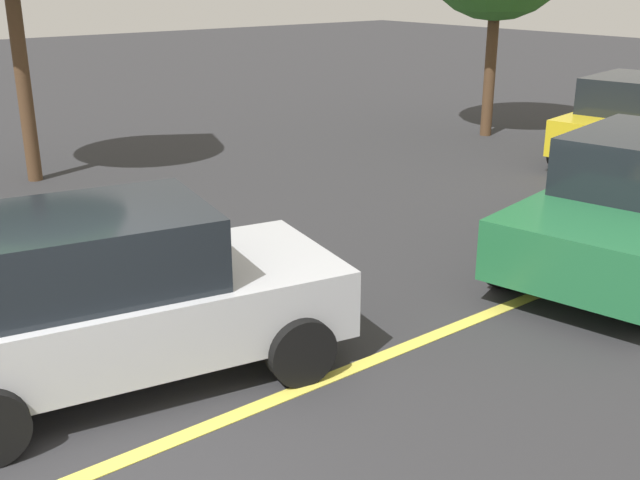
{
  "coord_description": "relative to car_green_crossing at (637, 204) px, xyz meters",
  "views": [
    {
      "loc": [
        -1.45,
        -4.8,
        3.54
      ],
      "look_at": [
        2.98,
        0.82,
        1.01
      ],
      "focal_mm": 42.68,
      "sensor_mm": 36.0,
      "label": 1
    }
  ],
  "objects": [
    {
      "name": "lane_marking_centre",
      "position": [
        -4.16,
        0.19,
        -0.84
      ],
      "size": [
        28.0,
        0.16,
        0.01
      ],
      "primitive_type": "cube",
      "color": "#E0D14C"
    },
    {
      "name": "car_silver_approaching",
      "position": [
        -6.15,
        1.4,
        -0.04
      ],
      "size": [
        4.12,
        2.52,
        1.62
      ],
      "color": "#B7BABF",
      "rests_on": "ground_plane"
    },
    {
      "name": "car_yellow_far_lane",
      "position": [
        5.32,
        3.16,
        -0.02
      ],
      "size": [
        4.49,
        2.55,
        1.66
      ],
      "color": "gold",
      "rests_on": "ground_plane"
    },
    {
      "name": "car_green_crossing",
      "position": [
        0.0,
        0.0,
        0.0
      ],
      "size": [
        4.75,
        2.72,
        1.7
      ],
      "color": "#236B3D",
      "rests_on": "ground_plane"
    }
  ]
}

